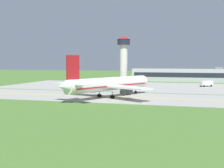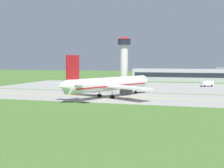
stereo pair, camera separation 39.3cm
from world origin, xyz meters
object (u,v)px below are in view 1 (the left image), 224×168
at_px(service_truck_fuel, 78,84).
at_px(service_truck_baggage, 206,83).
at_px(airplane_lead, 109,84).
at_px(control_tower, 124,54).

bearing_deg(service_truck_fuel, service_truck_baggage, 19.57).
bearing_deg(airplane_lead, control_tower, 101.30).
distance_m(service_truck_fuel, control_tower, 52.87).
relative_size(service_truck_baggage, service_truck_fuel, 0.93).
xyz_separation_m(service_truck_baggage, control_tower, (-45.19, 31.91, 13.80)).
distance_m(airplane_lead, service_truck_fuel, 39.28).
bearing_deg(service_truck_baggage, airplane_lead, -119.99).
xyz_separation_m(airplane_lead, service_truck_fuel, (-23.55, 31.34, -2.60)).
bearing_deg(control_tower, service_truck_fuel, -98.09).
height_order(airplane_lead, control_tower, control_tower).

